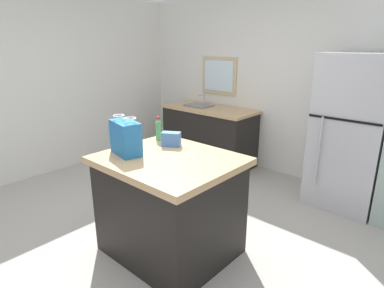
{
  "coord_description": "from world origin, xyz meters",
  "views": [
    {
      "loc": [
        2.06,
        -1.81,
        1.89
      ],
      "look_at": [
        0.15,
        0.32,
        0.99
      ],
      "focal_mm": 30.25,
      "sensor_mm": 36.0,
      "label": 1
    }
  ],
  "objects_px": {
    "shopping_bag": "(126,138)",
    "kitchen_island": "(170,205)",
    "refrigerator": "(351,133)",
    "bottle": "(159,130)",
    "small_box": "(171,139)"
  },
  "relations": [
    {
      "from": "small_box",
      "to": "shopping_bag",
      "type": "bearing_deg",
      "value": -107.04
    },
    {
      "from": "kitchen_island",
      "to": "refrigerator",
      "type": "bearing_deg",
      "value": 67.01
    },
    {
      "from": "kitchen_island",
      "to": "small_box",
      "type": "relative_size",
      "value": 6.56
    },
    {
      "from": "refrigerator",
      "to": "shopping_bag",
      "type": "distance_m",
      "value": 2.58
    },
    {
      "from": "refrigerator",
      "to": "bottle",
      "type": "bearing_deg",
      "value": -126.7
    },
    {
      "from": "kitchen_island",
      "to": "small_box",
      "type": "bearing_deg",
      "value": 131.69
    },
    {
      "from": "shopping_bag",
      "to": "kitchen_island",
      "type": "bearing_deg",
      "value": 28.78
    },
    {
      "from": "refrigerator",
      "to": "bottle",
      "type": "xyz_separation_m",
      "value": [
        -1.33,
        -1.78,
        0.16
      ]
    },
    {
      "from": "kitchen_island",
      "to": "shopping_bag",
      "type": "xyz_separation_m",
      "value": [
        -0.35,
        -0.19,
        0.61
      ]
    },
    {
      "from": "shopping_bag",
      "to": "bottle",
      "type": "distance_m",
      "value": 0.5
    },
    {
      "from": "kitchen_island",
      "to": "small_box",
      "type": "height_order",
      "value": "small_box"
    },
    {
      "from": "kitchen_island",
      "to": "small_box",
      "type": "distance_m",
      "value": 0.62
    },
    {
      "from": "bottle",
      "to": "refrigerator",
      "type": "bearing_deg",
      "value": 53.3
    },
    {
      "from": "bottle",
      "to": "shopping_bag",
      "type": "bearing_deg",
      "value": -78.05
    },
    {
      "from": "refrigerator",
      "to": "bottle",
      "type": "relative_size",
      "value": 7.28
    }
  ]
}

